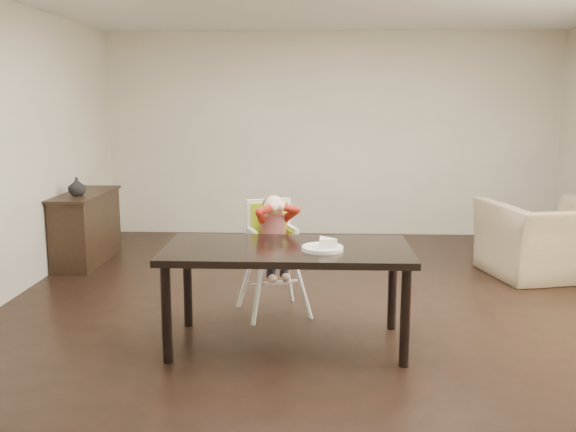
{
  "coord_description": "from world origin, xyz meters",
  "views": [
    {
      "loc": [
        -0.21,
        -5.14,
        1.81
      ],
      "look_at": [
        -0.43,
        -0.1,
        0.89
      ],
      "focal_mm": 40.0,
      "sensor_mm": 36.0,
      "label": 1
    }
  ],
  "objects_px": {
    "sideboard": "(87,227)",
    "armchair": "(550,227)",
    "dining_table": "(287,257)",
    "high_chair": "(273,230)"
  },
  "relations": [
    {
      "from": "sideboard",
      "to": "armchair",
      "type": "bearing_deg",
      "value": -4.58
    },
    {
      "from": "dining_table",
      "to": "high_chair",
      "type": "xyz_separation_m",
      "value": [
        -0.16,
        0.75,
        0.05
      ]
    },
    {
      "from": "armchair",
      "to": "sideboard",
      "type": "bearing_deg",
      "value": -18.09
    },
    {
      "from": "armchair",
      "to": "sideboard",
      "type": "xyz_separation_m",
      "value": [
        -4.98,
        0.4,
        -0.13
      ]
    },
    {
      "from": "dining_table",
      "to": "armchair",
      "type": "bearing_deg",
      "value": 37.42
    },
    {
      "from": "armchair",
      "to": "dining_table",
      "type": "bearing_deg",
      "value": 23.91
    },
    {
      "from": "dining_table",
      "to": "high_chair",
      "type": "bearing_deg",
      "value": 101.91
    },
    {
      "from": "high_chair",
      "to": "sideboard",
      "type": "relative_size",
      "value": 0.81
    },
    {
      "from": "high_chair",
      "to": "sideboard",
      "type": "distance_m",
      "value": 2.78
    },
    {
      "from": "high_chair",
      "to": "armchair",
      "type": "relative_size",
      "value": 0.85
    }
  ]
}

